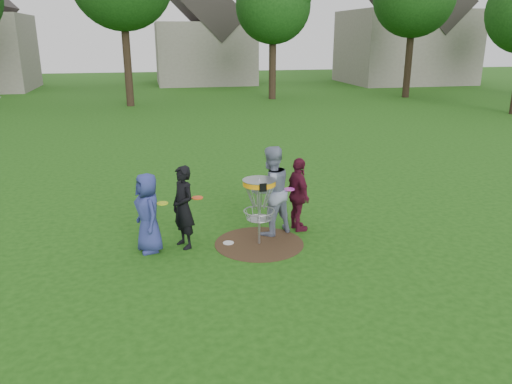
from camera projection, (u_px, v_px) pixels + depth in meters
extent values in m
plane|color=#19470F|center=(259.00, 244.00, 10.06)|extent=(100.00, 100.00, 0.00)
cylinder|color=#47331E|center=(259.00, 243.00, 10.06)|extent=(1.80, 1.80, 0.01)
imported|color=navy|center=(148.00, 213.00, 9.51)|extent=(0.71, 0.88, 1.56)
imported|color=black|center=(183.00, 207.00, 9.68)|extent=(0.62, 0.71, 1.65)
imported|color=gray|center=(271.00, 191.00, 10.31)|extent=(1.12, 1.01, 1.88)
imported|color=#541327|center=(298.00, 195.00, 10.54)|extent=(0.51, 0.98, 1.59)
cylinder|color=silver|center=(228.00, 243.00, 10.07)|extent=(0.22, 0.22, 0.02)
cylinder|color=#9EA0A5|center=(259.00, 211.00, 9.85)|extent=(0.05, 0.05, 1.38)
cylinder|color=#FB9B0D|center=(259.00, 183.00, 9.68)|extent=(0.64, 0.64, 0.10)
cylinder|color=#9EA0A5|center=(259.00, 180.00, 9.66)|extent=(0.66, 0.66, 0.01)
cube|color=black|center=(263.00, 188.00, 9.37)|extent=(0.14, 0.02, 0.16)
torus|color=#9EA0A5|center=(259.00, 211.00, 9.85)|extent=(0.62, 0.62, 0.02)
torus|color=#9EA0A5|center=(259.00, 218.00, 9.90)|extent=(0.50, 0.50, 0.02)
cylinder|color=#9EA0A5|center=(259.00, 219.00, 9.90)|extent=(0.44, 0.44, 0.01)
cylinder|color=#D2E619|center=(162.00, 203.00, 9.50)|extent=(0.22, 0.22, 0.02)
cylinder|color=#E64313|center=(197.00, 198.00, 9.65)|extent=(0.22, 0.22, 0.02)
cylinder|color=#F03FB7|center=(266.00, 185.00, 10.00)|extent=(0.22, 0.22, 0.02)
cylinder|color=#F941E6|center=(289.00, 189.00, 10.31)|extent=(0.22, 0.22, 0.02)
cylinder|color=#38281C|center=(128.00, 66.00, 28.80)|extent=(0.46, 0.46, 4.62)
cylinder|color=#38281C|center=(272.00, 69.00, 32.14)|extent=(0.46, 0.46, 3.78)
sphere|color=#164211|center=(273.00, 5.00, 30.97)|extent=(4.68, 4.68, 4.68)
cylinder|color=#38281C|center=(408.00, 65.00, 32.96)|extent=(0.46, 0.46, 4.20)
cube|color=gray|center=(204.00, 53.00, 42.53)|extent=(8.00, 7.00, 5.00)
cube|color=#2D2826|center=(203.00, 4.00, 41.34)|extent=(6.11, 7.14, 6.11)
cube|color=gray|center=(405.00, 47.00, 43.01)|extent=(10.00, 8.00, 6.00)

